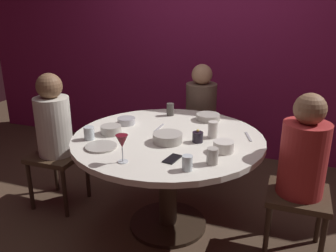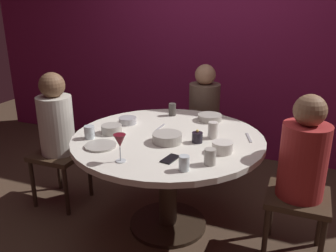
{
  "view_description": "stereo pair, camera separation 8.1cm",
  "coord_description": "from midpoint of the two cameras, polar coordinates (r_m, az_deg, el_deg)",
  "views": [
    {
      "loc": [
        0.81,
        -2.26,
        1.68
      ],
      "look_at": [
        0.0,
        0.0,
        0.83
      ],
      "focal_mm": 38.06,
      "sensor_mm": 36.0,
      "label": 1
    },
    {
      "loc": [
        0.89,
        -2.23,
        1.68
      ],
      "look_at": [
        0.0,
        0.0,
        0.83
      ],
      "focal_mm": 38.06,
      "sensor_mm": 36.0,
      "label": 2
    }
  ],
  "objects": [
    {
      "name": "ground_plane",
      "position": [
        2.93,
        -0.82,
        -15.53
      ],
      "size": [
        8.0,
        8.0,
        0.0
      ],
      "primitive_type": "plane",
      "color": "#4C3828"
    },
    {
      "name": "back_wall",
      "position": [
        3.97,
        7.49,
        13.77
      ],
      "size": [
        6.0,
        0.1,
        2.6
      ],
      "primitive_type": "cube",
      "color": "maroon",
      "rests_on": "ground"
    },
    {
      "name": "dining_table",
      "position": [
        2.63,
        -0.89,
        -4.68
      ],
      "size": [
        1.39,
        1.39,
        0.75
      ],
      "color": "silver",
      "rests_on": "ground"
    },
    {
      "name": "seated_diner_left",
      "position": [
        3.06,
        -18.57,
        0.0
      ],
      "size": [
        0.4,
        0.4,
        1.15
      ],
      "rotation": [
        0.0,
        0.0,
        6.28
      ],
      "color": "#3F2D1E",
      "rests_on": "ground"
    },
    {
      "name": "seated_diner_back",
      "position": [
        3.45,
        4.62,
        2.83
      ],
      "size": [
        0.4,
        0.4,
        1.13
      ],
      "rotation": [
        0.0,
        0.0,
        4.71
      ],
      "color": "#3F2D1E",
      "rests_on": "ground"
    },
    {
      "name": "seated_diner_right",
      "position": [
        2.45,
        19.93,
        -5.05
      ],
      "size": [
        0.4,
        0.4,
        1.15
      ],
      "rotation": [
        0.0,
        0.0,
        3.14
      ],
      "color": "#3F2D1E",
      "rests_on": "ground"
    },
    {
      "name": "candle_holder",
      "position": [
        2.47,
        3.84,
        -1.76
      ],
      "size": [
        0.07,
        0.07,
        0.09
      ],
      "color": "black",
      "rests_on": "dining_table"
    },
    {
      "name": "wine_glass",
      "position": [
        2.15,
        -8.45,
        -2.64
      ],
      "size": [
        0.08,
        0.08,
        0.18
      ],
      "color": "silver",
      "rests_on": "dining_table"
    },
    {
      "name": "dinner_plate",
      "position": [
        2.43,
        -11.61,
        -3.26
      ],
      "size": [
        0.21,
        0.21,
        0.01
      ],
      "primitive_type": "cylinder",
      "color": "#B2ADA3",
      "rests_on": "dining_table"
    },
    {
      "name": "cell_phone",
      "position": [
        2.21,
        -0.35,
        -5.28
      ],
      "size": [
        0.09,
        0.15,
        0.01
      ],
      "primitive_type": "cube",
      "rotation": [
        0.0,
        0.0,
        2.97
      ],
      "color": "black",
      "rests_on": "dining_table"
    },
    {
      "name": "bowl_serving_large",
      "position": [
        2.85,
        -7.5,
        0.81
      ],
      "size": [
        0.14,
        0.14,
        0.05
      ],
      "primitive_type": "cylinder",
      "color": "#B7B7BC",
      "rests_on": "dining_table"
    },
    {
      "name": "bowl_salad_center",
      "position": [
        2.94,
        5.64,
        1.44
      ],
      "size": [
        0.19,
        0.19,
        0.05
      ],
      "primitive_type": "cylinder",
      "color": "#B2ADA3",
      "rests_on": "dining_table"
    },
    {
      "name": "bowl_small_white",
      "position": [
        2.46,
        -1.0,
        -1.92
      ],
      "size": [
        0.21,
        0.21,
        0.06
      ],
      "primitive_type": "cylinder",
      "color": "#B2ADA3",
      "rests_on": "dining_table"
    },
    {
      "name": "bowl_sauce_side",
      "position": [
        2.66,
        -9.97,
        -0.61
      ],
      "size": [
        0.15,
        0.15,
        0.06
      ],
      "primitive_type": "cylinder",
      "color": "#B2ADA3",
      "rests_on": "dining_table"
    },
    {
      "name": "bowl_rice_portion",
      "position": [
        2.33,
        7.91,
        -3.27
      ],
      "size": [
        0.13,
        0.13,
        0.07
      ],
      "primitive_type": "cylinder",
      "color": "silver",
      "rests_on": "dining_table"
    },
    {
      "name": "cup_near_candle",
      "position": [
        2.55,
        6.29,
        -0.58
      ],
      "size": [
        0.07,
        0.07,
        0.12
      ],
      "primitive_type": "cylinder",
      "color": "silver",
      "rests_on": "dining_table"
    },
    {
      "name": "cup_by_left_diner",
      "position": [
        2.58,
        -13.4,
        -1.12
      ],
      "size": [
        0.07,
        0.07,
        0.09
      ],
      "primitive_type": "cylinder",
      "color": "silver",
      "rests_on": "dining_table"
    },
    {
      "name": "cup_by_right_diner",
      "position": [
        2.15,
        6.05,
        -4.82
      ],
      "size": [
        0.07,
        0.07,
        0.1
      ],
      "primitive_type": "cylinder",
      "color": "#B2ADA3",
      "rests_on": "dining_table"
    },
    {
      "name": "cup_center_front",
      "position": [
        3.03,
        -0.4,
        2.66
      ],
      "size": [
        0.06,
        0.06,
        0.11
      ],
      "primitive_type": "cylinder",
      "color": "#4C4742",
      "rests_on": "dining_table"
    },
    {
      "name": "cup_far_edge",
      "position": [
        2.06,
        1.98,
        -5.94
      ],
      "size": [
        0.06,
        0.06,
        0.09
      ],
      "primitive_type": "cylinder",
      "color": "silver",
      "rests_on": "dining_table"
    },
    {
      "name": "fork_near_plate",
      "position": [
        2.62,
        11.88,
        -1.68
      ],
      "size": [
        0.07,
        0.18,
        0.01
      ],
      "primitive_type": "cube",
      "rotation": [
        0.0,
        0.0,
        0.34
      ],
      "color": "#B7B7BC",
      "rests_on": "dining_table"
    },
    {
      "name": "knife_near_plate",
      "position": [
        2.74,
        -2.28,
        -0.29
      ],
      "size": [
        0.02,
        0.18,
        0.01
      ],
      "primitive_type": "cube",
      "rotation": [
        0.0,
        0.0,
        -0.01
      ],
      "color": "#B7B7BC",
      "rests_on": "dining_table"
    }
  ]
}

